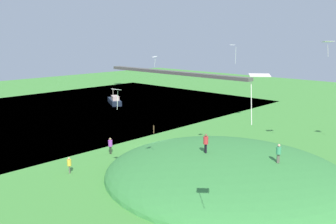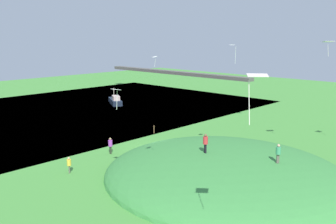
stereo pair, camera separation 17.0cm
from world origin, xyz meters
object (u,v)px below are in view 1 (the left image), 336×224
person_walking_path (206,141)px  person_on_hilltop (69,163)px  boat_on_lake (115,101)px  person_with_child (279,151)px  kite_6 (154,57)px  kite_11 (259,79)px  kite_5 (116,91)px  kite_12 (328,42)px  person_watching_kites (110,144)px  mooring_post (154,129)px  kite_0 (233,47)px

person_walking_path → person_on_hilltop: 13.13m
boat_on_lake → person_with_child: person_with_child is taller
person_walking_path → kite_6: (-11.75, 4.90, 6.99)m
person_walking_path → kite_6: 14.52m
person_walking_path → kite_11: bearing=157.2°
kite_5 → kite_12: bearing=65.6°
boat_on_lake → person_walking_path: person_walking_path is taller
person_watching_kites → kite_12: kite_12 is taller
kite_6 → boat_on_lake: bearing=152.2°
kite_5 → mooring_post: (-11.35, 15.12, -7.98)m
kite_11 → person_watching_kites: bearing=157.8°
person_watching_kites → mooring_post: 9.97m
kite_0 → kite_5: 12.62m
boat_on_lake → kite_5: (32.63, -25.28, 7.90)m
person_with_child → mooring_post: size_ratio=1.56×
mooring_post → kite_12: bearing=13.0°
kite_5 → mooring_post: 20.52m
person_on_hilltop → kite_12: size_ratio=1.05×
kite_6 → person_on_hilltop: bearing=-81.7°
person_walking_path → person_with_child: bearing=-135.5°
person_watching_kites → person_with_child: (17.70, 4.49, 2.02)m
kite_11 → person_on_hilltop: bearing=171.5°
person_on_hilltop → kite_11: size_ratio=0.72×
boat_on_lake → kite_12: 43.57m
kite_11 → mooring_post: (-26.43, 19.11, -10.49)m
person_with_child → mooring_post: 21.38m
person_on_hilltop → kite_12: 28.12m
kite_11 → kite_12: (-6.09, 23.80, 1.24)m
kite_5 → kite_11: bearing=-14.8°
person_with_child → kite_0: (-6.13, 1.66, 8.68)m
boat_on_lake → kite_0: kite_0 is taller
person_walking_path → kite_11: 18.20m
boat_on_lake → kite_6: kite_6 is taller
person_walking_path → kite_12: bearing=-93.2°
kite_5 → kite_6: (-8.45, 12.51, 1.87)m
person_walking_path → kite_12: 16.12m
kite_5 → kite_12: kite_12 is taller
person_with_child → kite_12: size_ratio=1.11×
person_watching_kites → person_on_hilltop: size_ratio=1.15×
person_walking_path → mooring_post: 16.71m
kite_0 → kite_5: (-3.14, -11.76, -3.33)m
boat_on_lake → person_on_hilltop: boat_on_lake is taller
person_watching_kites → kite_0: bearing=30.4°
person_with_child → person_on_hilltop: bearing=-13.8°
kite_5 → person_watching_kites: bearing=146.4°
kite_5 → kite_12: size_ratio=1.14×
kite_12 → mooring_post: size_ratio=1.41×
kite_5 → kite_0: bearing=75.0°
kite_6 → kite_12: kite_12 is taller
kite_0 → person_walking_path: bearing=-87.8°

